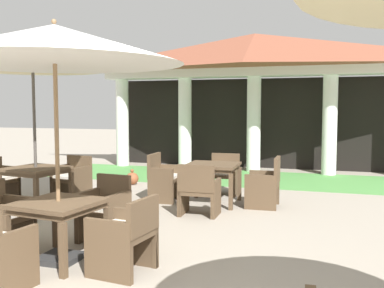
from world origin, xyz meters
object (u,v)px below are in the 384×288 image
Objects in this scene: patio_table_mid_right at (59,210)px; patio_table_far_back at (36,173)px; patio_umbrella_mid_right at (54,45)px; patio_chair_far_back_north at (73,178)px; patio_chair_near_foreground_south at (199,192)px; terracotta_urn at (132,178)px; patio_chair_near_foreground_west at (164,179)px; patio_chair_near_foreground_east at (265,184)px; patio_umbrella_far_back at (33,62)px; patio_chair_mid_right_west at (2,219)px; patio_chair_mid_right_north at (105,210)px; patio_chair_mid_right_east at (125,236)px; patio_chair_near_foreground_north at (223,175)px; patio_table_near_foreground at (213,169)px.

patio_table_far_back is (-2.05, 2.30, 0.02)m from patio_table_mid_right.
patio_umbrella_mid_right is 3.55× the size of patio_chair_far_back_north.
terracotta_urn is (-2.37, 2.41, -0.26)m from patio_chair_near_foreground_south.
patio_chair_near_foreground_west is 1.95m from patio_chair_near_foreground_east.
patio_table_mid_right is 0.34× the size of patio_umbrella_far_back.
patio_chair_near_foreground_south is 3.70m from patio_umbrella_far_back.
patio_table_mid_right is 1.89m from patio_umbrella_mid_right.
terracotta_urn is (0.59, 2.75, -0.49)m from patio_table_far_back.
patio_table_mid_right is at bearing 90.00° from patio_chair_mid_right_west.
patio_umbrella_mid_right is at bearing 151.20° from patio_chair_near_foreground_east.
terracotta_urn is (0.45, 1.78, -0.25)m from patio_chair_far_back_north.
patio_chair_near_foreground_west is 1.04× the size of patio_chair_near_foreground_south.
patio_table_mid_right is 1.11× the size of patio_chair_mid_right_north.
patio_umbrella_far_back is (-2.05, 2.30, 1.99)m from patio_table_mid_right.
patio_chair_mid_right_west is 4.98m from terracotta_urn.
patio_chair_near_foreground_south is 3.12m from patio_chair_mid_right_west.
patio_chair_mid_right_east is 2.30× the size of terracotta_urn.
patio_chair_near_foreground_west is at bearing 91.56° from patio_table_mid_right.
patio_chair_near_foreground_north is at bearing 134.90° from patio_chair_near_foreground_west.
patio_chair_near_foreground_north is 0.95× the size of patio_chair_mid_right_west.
patio_table_near_foreground is 3.94m from patio_chair_mid_right_west.
patio_chair_near_foreground_north is (-0.03, 0.97, -0.25)m from patio_table_near_foreground.
patio_chair_far_back_north is at bearing 23.60° from patio_chair_near_foreground_north.
patio_chair_near_foreground_east reaches higher than patio_table_near_foreground.
patio_chair_near_foreground_east is at bearing 18.93° from patio_umbrella_far_back.
patio_umbrella_far_back is (-1.15, 2.20, 2.19)m from patio_chair_mid_right_west.
patio_chair_far_back_north is (0.13, 0.96, -2.21)m from patio_umbrella_far_back.
patio_umbrella_far_back is at bearing -155.93° from patio_table_near_foreground.
patio_chair_far_back_north is (-1.92, 3.27, -0.22)m from patio_table_mid_right.
terracotta_urn is (-2.38, 5.15, -0.26)m from patio_chair_mid_right_east.
patio_table_mid_right is at bearing 77.71° from patio_chair_near_foreground_north.
patio_chair_mid_right_east is at bearing -91.82° from patio_chair_near_foreground_south.
patio_umbrella_far_back is at bearing 0.00° from patio_table_far_back.
patio_chair_far_back_north is (0.13, 0.96, -0.24)m from patio_table_far_back.
patio_table_mid_right is at bearing -0.28° from patio_chair_near_foreground_west.
patio_chair_mid_right_north is 2.58m from patio_table_far_back.
patio_chair_mid_right_north is 1.29m from patio_chair_mid_right_west.
patio_chair_mid_right_north is 3.38m from patio_umbrella_far_back.
patio_chair_mid_right_east is 0.30× the size of patio_umbrella_far_back.
patio_umbrella_far_back reaches higher than patio_table_far_back.
patio_chair_near_foreground_west is 3.19m from patio_umbrella_far_back.
patio_umbrella_mid_right reaches higher than patio_chair_near_foreground_north.
patio_chair_far_back_north is at bearing 46.55° from patio_chair_mid_right_east.
patio_umbrella_mid_right is (-0.91, -2.64, 2.10)m from patio_chair_near_foreground_south.
patio_chair_mid_right_east is 0.97× the size of patio_chair_mid_right_west.
patio_table_mid_right is 0.94m from patio_chair_mid_right_west.
patio_chair_mid_right_north is (0.20, -2.67, -0.02)m from patio_chair_near_foreground_west.
patio_table_mid_right is 1.11× the size of patio_chair_mid_right_west.
patio_umbrella_far_back reaches higher than patio_umbrella_mid_right.
patio_chair_mid_right_north is (-1.75, -2.73, 0.00)m from patio_chair_near_foreground_east.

